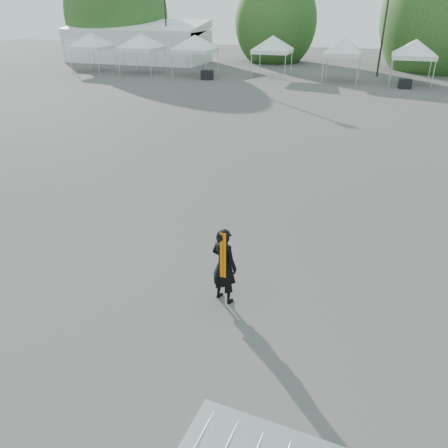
% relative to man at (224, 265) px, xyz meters
% --- Properties ---
extents(ground, '(120.00, 120.00, 0.00)m').
position_rel_man_xyz_m(ground, '(-0.57, 2.88, -0.85)').
color(ground, '#474442').
rests_on(ground, ground).
extents(marquee, '(15.00, 6.25, 4.23)m').
position_rel_man_xyz_m(marquee, '(-22.57, 37.88, 1.12)').
color(marquee, white).
rests_on(marquee, ground).
extents(light_pole_west, '(0.60, 0.25, 10.30)m').
position_rel_man_xyz_m(light_pole_west, '(-18.57, 36.88, 4.92)').
color(light_pole_west, black).
rests_on(light_pole_west, ground).
extents(light_pole_east, '(0.60, 0.25, 9.80)m').
position_rel_man_xyz_m(light_pole_east, '(2.43, 34.88, 4.67)').
color(light_pole_east, black).
rests_on(light_pole_east, ground).
extents(tree_far_w, '(4.80, 4.80, 7.30)m').
position_rel_man_xyz_m(tree_far_w, '(-26.57, 40.88, 3.69)').
color(tree_far_w, '#382314').
rests_on(tree_far_w, ground).
extents(tree_mid_w, '(4.16, 4.16, 6.33)m').
position_rel_man_xyz_m(tree_mid_w, '(-8.57, 42.88, 3.08)').
color(tree_mid_w, '#382314').
rests_on(tree_mid_w, ground).
extents(tent_a, '(4.37, 4.37, 3.88)m').
position_rel_man_xyz_m(tent_a, '(-22.97, 30.03, 2.21)').
color(tent_a, silver).
rests_on(tent_a, ground).
extents(tent_b, '(4.70, 4.70, 3.88)m').
position_rel_man_xyz_m(tent_b, '(-17.97, 30.34, 2.21)').
color(tent_b, silver).
rests_on(tent_b, ground).
extents(tent_c, '(4.66, 4.66, 3.88)m').
position_rel_man_xyz_m(tent_c, '(-12.85, 30.45, 2.21)').
color(tent_c, silver).
rests_on(tent_c, ground).
extents(tent_d, '(4.35, 4.35, 3.88)m').
position_rel_man_xyz_m(tent_d, '(-6.32, 31.85, 2.21)').
color(tent_d, silver).
rests_on(tent_d, ground).
extents(tent_e, '(4.07, 4.07, 3.88)m').
position_rel_man_xyz_m(tent_e, '(-0.38, 31.19, 2.21)').
color(tent_e, silver).
rests_on(tent_e, ground).
extents(tent_f, '(4.46, 4.46, 3.88)m').
position_rel_man_xyz_m(tent_f, '(4.90, 31.13, 2.21)').
color(tent_f, silver).
rests_on(tent_f, ground).
extents(man, '(0.72, 0.60, 1.69)m').
position_rel_man_xyz_m(man, '(0.00, 0.00, 0.00)').
color(man, black).
rests_on(man, ground).
extents(crate_west, '(1.08, 0.90, 0.75)m').
position_rel_man_xyz_m(crate_west, '(-11.08, 28.56, -0.47)').
color(crate_west, black).
rests_on(crate_west, ground).
extents(crate_mid, '(0.96, 0.79, 0.69)m').
position_rel_man_xyz_m(crate_mid, '(4.51, 29.14, -0.50)').
color(crate_mid, black).
rests_on(crate_mid, ground).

